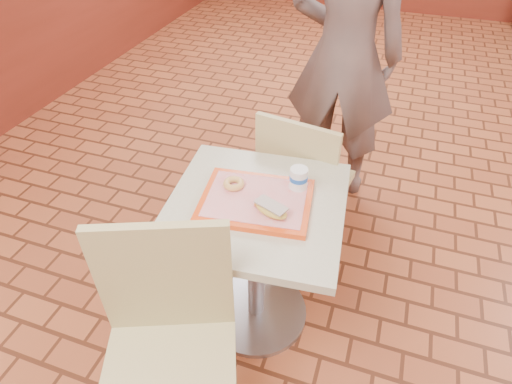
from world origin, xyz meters
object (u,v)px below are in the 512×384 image
(customer, at_px, (344,55))
(ring_donut, at_px, (234,184))
(long_john_donut, at_px, (270,209))
(paper_cup, at_px, (299,178))
(chair_main_back, at_px, (302,180))
(serving_tray, at_px, (256,201))
(main_table, at_px, (256,245))
(chair_main_front, at_px, (169,342))

(customer, xyz_separation_m, ring_donut, (-0.24, -1.20, -0.13))
(long_john_donut, relative_size, paper_cup, 1.72)
(chair_main_back, height_order, serving_tray, chair_main_back)
(main_table, bearing_deg, long_john_donut, -39.07)
(serving_tray, height_order, long_john_donut, long_john_donut)
(serving_tray, bearing_deg, paper_cup, 40.85)
(chair_main_front, distance_m, paper_cup, 0.80)
(customer, distance_m, long_john_donut, 1.31)
(chair_main_back, bearing_deg, main_table, 90.82)
(ring_donut, distance_m, paper_cup, 0.27)
(chair_main_front, distance_m, ring_donut, 0.67)
(customer, relative_size, long_john_donut, 11.56)
(chair_main_back, height_order, long_john_donut, chair_main_back)
(ring_donut, bearing_deg, serving_tray, -20.15)
(chair_main_front, relative_size, serving_tray, 2.25)
(long_john_donut, bearing_deg, paper_cup, 72.20)
(serving_tray, bearing_deg, main_table, -165.96)
(ring_donut, bearing_deg, chair_main_back, 68.64)
(chair_main_back, relative_size, ring_donut, 10.24)
(main_table, bearing_deg, chair_main_front, -102.09)
(ring_donut, relative_size, paper_cup, 0.95)
(main_table, xyz_separation_m, ring_donut, (-0.11, 0.04, 0.29))
(chair_main_back, bearing_deg, long_john_donut, 99.60)
(customer, height_order, paper_cup, customer)
(paper_cup, bearing_deg, customer, 91.05)
(main_table, distance_m, chair_main_back, 0.54)
(ring_donut, height_order, paper_cup, paper_cup)
(long_john_donut, bearing_deg, ring_donut, 151.02)
(chair_main_front, distance_m, long_john_donut, 0.61)
(main_table, height_order, serving_tray, serving_tray)
(chair_main_back, bearing_deg, chair_main_front, 88.83)
(ring_donut, relative_size, long_john_donut, 0.55)
(main_table, height_order, ring_donut, ring_donut)
(chair_main_back, distance_m, long_john_donut, 0.67)
(long_john_donut, xyz_separation_m, paper_cup, (0.06, 0.19, 0.03))
(customer, xyz_separation_m, paper_cup, (0.02, -1.11, -0.10))
(ring_donut, bearing_deg, main_table, -20.15)
(ring_donut, height_order, long_john_donut, long_john_donut)
(chair_main_back, bearing_deg, customer, -84.58)
(customer, relative_size, serving_tray, 4.19)
(main_table, distance_m, chair_main_front, 0.60)
(ring_donut, xyz_separation_m, paper_cup, (0.26, 0.08, 0.03))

